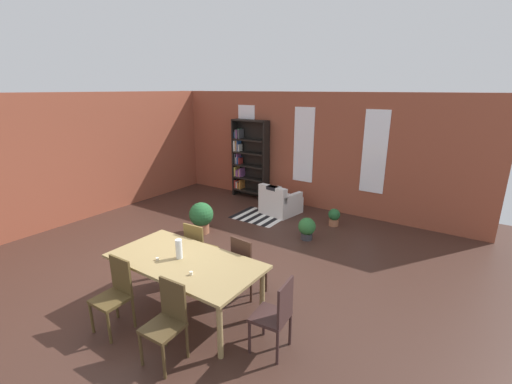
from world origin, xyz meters
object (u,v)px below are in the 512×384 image
dining_table (185,265)px  potted_plant_window (334,217)px  dining_chair_head_right (276,314)px  vase_on_table (179,249)px  dining_chair_near_left (115,292)px  armchair_white (280,203)px  bookshelf_tall (248,159)px  dining_chair_near_right (167,319)px  potted_plant_corner (201,216)px  dining_chair_far_left (199,248)px  dining_chair_far_right (246,264)px  potted_plant_by_shelf (307,228)px

dining_table → potted_plant_window: bearing=82.7°
dining_table → dining_chair_head_right: (1.44, 0.01, -0.19)m
vase_on_table → dining_chair_near_left: vase_on_table is taller
dining_chair_head_right → armchair_white: (-2.35, 4.12, -0.23)m
bookshelf_tall → potted_plant_window: bookshelf_tall is taller
dining_chair_near_right → bookshelf_tall: bearing=116.9°
vase_on_table → potted_plant_corner: 2.71m
dining_chair_near_left → dining_chair_far_left: bearing=89.8°
dining_chair_far_right → dining_chair_near_left: same height
dining_table → bookshelf_tall: bookshelf_tall is taller
dining_chair_head_right → potted_plant_by_shelf: 3.29m
potted_plant_by_shelf → dining_chair_head_right: bearing=-70.4°
dining_chair_near_left → armchair_white: size_ratio=1.02×
dining_chair_near_left → potted_plant_corner: (-1.20, 2.90, -0.13)m
dining_table → bookshelf_tall: (-2.37, 4.84, 0.39)m
dining_chair_near_right → dining_chair_near_left: same height
bookshelf_tall → armchair_white: size_ratio=2.36×
dining_chair_head_right → potted_plant_window: (-0.92, 4.11, -0.30)m
potted_plant_corner → potted_plant_window: bearing=41.9°
potted_plant_window → armchair_white: bearing=179.4°
vase_on_table → potted_plant_window: vase_on_table is taller
dining_chair_head_right → dining_chair_far_left: same height
dining_chair_far_left → potted_plant_window: size_ratio=2.38×
dining_chair_far_right → potted_plant_corner: (-2.16, 1.36, -0.13)m
potted_plant_corner → dining_chair_near_left: bearing=-67.5°
vase_on_table → dining_chair_near_right: size_ratio=0.29×
dining_chair_near_right → armchair_white: size_ratio=1.02×
dining_chair_near_left → potted_plant_by_shelf: size_ratio=2.05×
vase_on_table → dining_chair_head_right: 1.59m
dining_table → dining_chair_head_right: bearing=0.3°
vase_on_table → potted_plant_corner: vase_on_table is taller
potted_plant_by_shelf → bookshelf_tall: bearing=147.2°
bookshelf_tall → potted_plant_window: 3.11m
bookshelf_tall → potted_plant_corner: bookshelf_tall is taller
dining_chair_near_right → dining_chair_far_right: (-0.00, 1.54, 0.00)m
dining_chair_far_right → dining_chair_near_left: size_ratio=1.00×
vase_on_table → potted_plant_by_shelf: vase_on_table is taller
dining_chair_far_left → potted_plant_corner: dining_chair_far_left is taller
dining_chair_head_right → potted_plant_corner: bearing=145.8°
dining_chair_far_left → bookshelf_tall: (-1.89, 4.08, 0.58)m
potted_plant_by_shelf → potted_plant_corner: bearing=-154.5°
potted_plant_corner → dining_chair_near_right: bearing=-53.3°
dining_chair_near_left → potted_plant_corner: bearing=112.5°
dining_table → bookshelf_tall: 5.41m
dining_table → dining_chair_near_right: (0.48, -0.77, -0.19)m
dining_chair_far_right → potted_plant_corner: size_ratio=1.39×
dining_chair_near_right → bookshelf_tall: 6.32m
dining_chair_far_right → potted_plant_by_shelf: (-0.13, 2.33, -0.26)m
potted_plant_corner → potted_plant_window: size_ratio=1.71×
armchair_white → potted_plant_by_shelf: 1.62m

